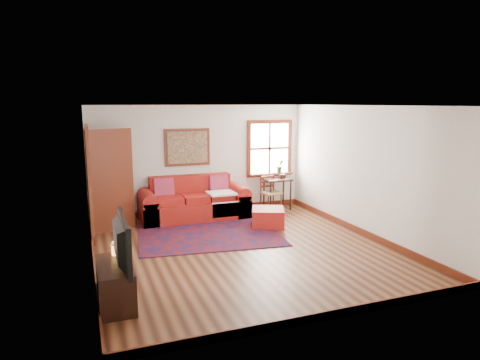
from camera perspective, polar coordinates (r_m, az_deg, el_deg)
name	(u,v)px	position (r m, az deg, el deg)	size (l,w,h in m)	color
ground	(242,248)	(7.68, 0.26, -9.09)	(5.50, 5.50, 0.00)	#3B1C0F
room_envelope	(242,156)	(7.32, 0.23, 3.24)	(5.04, 5.54, 2.52)	silver
window	(271,154)	(10.51, 4.13, 3.49)	(1.18, 0.20, 1.38)	white
doorway	(103,180)	(8.69, -17.78, -0.02)	(0.89, 1.08, 2.14)	black
framed_artwork	(187,147)	(9.81, -7.03, 4.35)	(1.05, 0.07, 0.85)	#602514
persian_rug	(209,234)	(8.50, -4.20, -7.14)	(2.69, 2.16, 0.02)	#610D10
red_leather_sofa	(194,204)	(9.61, -6.16, -3.26)	(2.38, 0.98, 0.93)	#9F1914
red_ottoman	(268,217)	(8.99, 3.75, -4.98)	(0.66, 0.66, 0.37)	#9F1914
side_table	(277,184)	(10.33, 4.99, -0.50)	(0.63, 0.47, 0.75)	black
ladder_back_chair	(270,191)	(10.18, 3.99, -1.47)	(0.47, 0.45, 0.89)	tan
media_cabinet	(115,284)	(5.83, -16.29, -13.19)	(0.43, 0.96, 0.53)	black
television	(115,243)	(5.54, -16.31, -8.00)	(1.10, 0.14, 0.64)	black
candle_hurricane	(116,249)	(6.04, -16.24, -8.81)	(0.12, 0.12, 0.18)	silver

